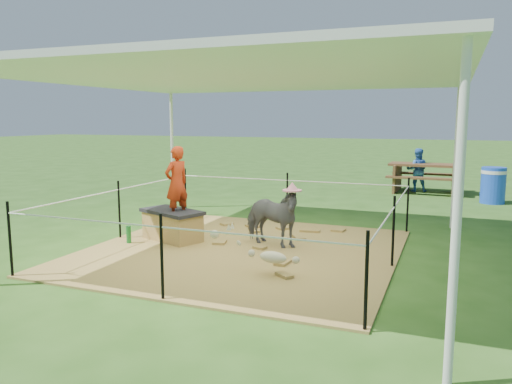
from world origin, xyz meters
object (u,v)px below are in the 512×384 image
at_px(woman, 176,177).
at_px(picnic_table_near, 425,178).
at_px(green_bottle, 129,234).
at_px(distant_person, 417,170).
at_px(foal, 273,255).
at_px(trash_barrel, 493,185).
at_px(pony, 271,217).
at_px(straw_bale, 172,226).

bearing_deg(woman, picnic_table_near, 176.23).
bearing_deg(green_bottle, distant_person, 63.90).
bearing_deg(picnic_table_near, foal, -96.89).
distance_m(woman, foal, 2.53).
height_order(trash_barrel, distant_person, distant_person).
bearing_deg(trash_barrel, woman, -129.78).
height_order(green_bottle, pony, pony).
distance_m(pony, picnic_table_near, 7.46).
bearing_deg(pony, foal, -142.91).
bearing_deg(straw_bale, distant_person, 65.95).
xyz_separation_m(woman, distant_person, (3.27, 7.55, -0.48)).
distance_m(straw_bale, foal, 2.49).
bearing_deg(foal, pony, 118.62).
bearing_deg(woman, pony, 119.50).
xyz_separation_m(woman, trash_barrel, (5.12, 6.16, -0.65)).
bearing_deg(foal, trash_barrel, 75.21).
height_order(foal, distant_person, distant_person).
distance_m(pony, foal, 1.51).
relative_size(straw_bale, woman, 0.83).
xyz_separation_m(straw_bale, foal, (2.20, -1.18, 0.04)).
bearing_deg(foal, green_bottle, 172.79).
bearing_deg(woman, straw_bale, -68.49).
bearing_deg(picnic_table_near, pony, -102.69).
distance_m(straw_bale, woman, 0.84).
bearing_deg(picnic_table_near, trash_barrel, -35.54).
bearing_deg(distant_person, woman, 59.59).
relative_size(woman, pony, 1.10).
height_order(woman, pony, woman).
distance_m(green_bottle, picnic_table_near, 8.90).
xyz_separation_m(trash_barrel, distant_person, (-1.85, 1.40, 0.17)).
relative_size(pony, foal, 1.14).
bearing_deg(distant_person, foal, 75.36).
distance_m(green_bottle, foal, 2.85).
bearing_deg(green_bottle, picnic_table_near, 62.18).
bearing_deg(woman, trash_barrel, 161.73).
height_order(straw_bale, woman, woman).
distance_m(trash_barrel, distant_person, 2.33).
bearing_deg(pony, woman, 114.09).
xyz_separation_m(straw_bale, picnic_table_near, (3.60, 7.42, 0.15)).
bearing_deg(straw_bale, pony, 7.52).
height_order(green_bottle, picnic_table_near, picnic_table_near).
bearing_deg(green_bottle, woman, 34.70).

